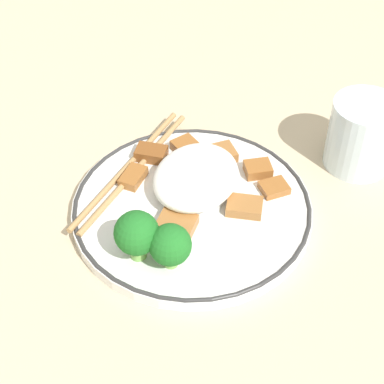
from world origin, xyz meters
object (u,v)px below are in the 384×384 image
(chopsticks, at_px, (131,169))
(drinking_glass, at_px, (362,135))
(broccoli_back_left, at_px, (137,234))
(broccoli_back_center, at_px, (170,245))
(plate, at_px, (192,208))

(chopsticks, height_order, drinking_glass, drinking_glass)
(broccoli_back_left, height_order, broccoli_back_center, broccoli_back_left)
(plate, bearing_deg, broccoli_back_center, 11.01)
(plate, relative_size, chopsticks, 1.17)
(broccoli_back_left, bearing_deg, broccoli_back_center, 98.04)
(broccoli_back_center, height_order, chopsticks, broccoli_back_center)
(broccoli_back_left, xyz_separation_m, chopsticks, (-0.11, -0.07, -0.03))
(broccoli_back_left, distance_m, drinking_glass, 0.30)
(drinking_glass, bearing_deg, plate, -41.20)
(broccoli_back_center, bearing_deg, plate, -168.99)
(broccoli_back_center, relative_size, drinking_glass, 0.59)
(broccoli_back_left, height_order, chopsticks, broccoli_back_left)
(plate, distance_m, broccoli_back_center, 0.09)
(drinking_glass, bearing_deg, chopsticks, -58.09)
(plate, distance_m, drinking_glass, 0.22)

